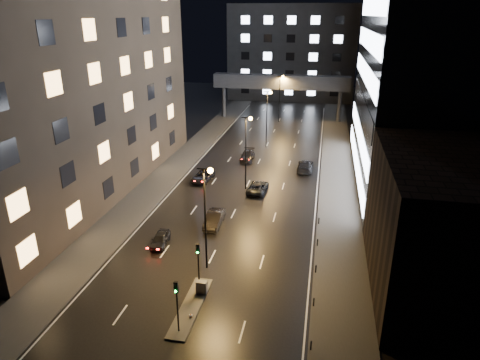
{
  "coord_description": "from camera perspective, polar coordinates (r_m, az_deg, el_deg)",
  "views": [
    {
      "loc": [
        9.97,
        -25.59,
        22.61
      ],
      "look_at": [
        0.6,
        21.09,
        4.0
      ],
      "focal_mm": 32.0,
      "sensor_mm": 36.0,
      "label": 1
    }
  ],
  "objects": [
    {
      "name": "bollard_row",
      "position": [
        39.0,
        9.94,
        -13.65
      ],
      "size": [
        0.12,
        25.12,
        0.9
      ],
      "color": "black",
      "rests_on": "ground"
    },
    {
      "name": "streetlight_near",
      "position": [
        38.53,
        -4.48,
        -3.44
      ],
      "size": [
        1.45,
        0.5,
        10.15
      ],
      "color": "black",
      "rests_on": "ground"
    },
    {
      "name": "traffic_signal_far",
      "position": [
        32.85,
        -8.43,
        -15.38
      ],
      "size": [
        0.28,
        0.34,
        4.4
      ],
      "color": "black",
      "rests_on": "median_island"
    },
    {
      "name": "sidewalk_right",
      "position": [
        64.7,
        12.87,
        0.4
      ],
      "size": [
        5.0,
        110.0,
        0.15
      ],
      "primitive_type": "cube",
      "color": "#383533",
      "rests_on": "ground"
    },
    {
      "name": "utility_cabinet",
      "position": [
        37.84,
        -5.15,
        -14.06
      ],
      "size": [
        0.89,
        0.51,
        1.18
      ],
      "primitive_type": "cube",
      "rotation": [
        0.0,
        0.0,
        0.01
      ],
      "color": "#4B4B4D",
      "rests_on": "median_island"
    },
    {
      "name": "streetlight_mid_b",
      "position": [
        75.97,
        3.72,
        9.06
      ],
      "size": [
        1.45,
        0.5,
        10.15
      ],
      "color": "black",
      "rests_on": "ground"
    },
    {
      "name": "building_far",
      "position": [
        124.4,
        7.01,
        16.54
      ],
      "size": [
        34.0,
        14.0,
        25.0
      ],
      "primitive_type": "cube",
      "color": "#333335",
      "rests_on": "ground"
    },
    {
      "name": "cone_a",
      "position": [
        35.73,
        -6.57,
        -17.57
      ],
      "size": [
        0.38,
        0.38,
        0.49
      ],
      "primitive_type": "cone",
      "rotation": [
        0.0,
        0.0,
        0.11
      ],
      "color": "#D5560B",
      "rests_on": "ground"
    },
    {
      "name": "car_away_d",
      "position": [
        70.42,
        1.0,
        3.24
      ],
      "size": [
        2.25,
        5.13,
        1.47
      ],
      "primitive_type": "imported",
      "rotation": [
        0.0,
        0.0,
        0.04
      ],
      "color": "black",
      "rests_on": "ground"
    },
    {
      "name": "streetlight_far",
      "position": [
        95.47,
        5.4,
        11.54
      ],
      "size": [
        1.45,
        0.5,
        10.15
      ],
      "color": "black",
      "rests_on": "ground"
    },
    {
      "name": "building_right_glass",
      "position": [
        63.4,
        26.65,
        19.16
      ],
      "size": [
        20.0,
        36.0,
        45.0
      ],
      "primitive_type": "cube",
      "color": "black",
      "rests_on": "ground"
    },
    {
      "name": "car_toward_a",
      "position": [
        57.8,
        2.39,
        -0.95
      ],
      "size": [
        2.62,
        5.14,
        1.39
      ],
      "primitive_type": "imported",
      "rotation": [
        0.0,
        0.0,
        3.08
      ],
      "color": "black",
      "rests_on": "ground"
    },
    {
      "name": "car_away_a",
      "position": [
        45.7,
        -10.58,
        -7.77
      ],
      "size": [
        1.95,
        3.96,
        1.3
      ],
      "primitive_type": "imported",
      "rotation": [
        0.0,
        0.0,
        0.11
      ],
      "color": "black",
      "rests_on": "ground"
    },
    {
      "name": "car_away_b",
      "position": [
        48.87,
        -3.46,
        -5.22
      ],
      "size": [
        1.77,
        4.81,
        1.57
      ],
      "primitive_type": "imported",
      "rotation": [
        0.0,
        0.0,
        0.02
      ],
      "color": "black",
      "rests_on": "ground"
    },
    {
      "name": "car_away_c",
      "position": [
        61.77,
        -5.01,
        0.48
      ],
      "size": [
        2.66,
        5.11,
        1.38
      ],
      "primitive_type": "imported",
      "rotation": [
        0.0,
        0.0,
        -0.08
      ],
      "color": "black",
      "rests_on": "ground"
    },
    {
      "name": "sidewalk_left",
      "position": [
        68.44,
        -8.49,
        1.88
      ],
      "size": [
        5.0,
        110.0,
        0.15
      ],
      "primitive_type": "cube",
      "color": "#383533",
      "rests_on": "ground"
    },
    {
      "name": "traffic_signal_near",
      "position": [
        37.14,
        -5.59,
        -10.47
      ],
      "size": [
        0.28,
        0.34,
        4.4
      ],
      "color": "black",
      "rests_on": "median_island"
    },
    {
      "name": "skybridge",
      "position": [
        97.16,
        5.48,
        12.81
      ],
      "size": [
        30.0,
        3.0,
        10.0
      ],
      "color": "#333335",
      "rests_on": "ground"
    },
    {
      "name": "streetlight_mid_a",
      "position": [
        56.81,
        0.94,
        4.87
      ],
      "size": [
        1.45,
        0.5,
        10.15
      ],
      "color": "black",
      "rests_on": "ground"
    },
    {
      "name": "building_right_low",
      "position": [
        39.66,
        24.94,
        -5.56
      ],
      "size": [
        10.0,
        18.0,
        12.0
      ],
      "primitive_type": "cube",
      "color": "black",
      "rests_on": "ground"
    },
    {
      "name": "car_toward_b",
      "position": [
        66.29,
        8.68,
        1.9
      ],
      "size": [
        2.36,
        5.67,
        1.64
      ],
      "primitive_type": "imported",
      "rotation": [
        0.0,
        0.0,
        3.13
      ],
      "color": "black",
      "rests_on": "ground"
    },
    {
      "name": "median_island",
      "position": [
        36.91,
        -6.57,
        -16.44
      ],
      "size": [
        1.6,
        8.0,
        0.15
      ],
      "primitive_type": "cube",
      "color": "#383533",
      "rests_on": "ground"
    },
    {
      "name": "building_left",
      "position": [
        59.34,
        -22.92,
        17.25
      ],
      "size": [
        15.0,
        48.0,
        40.0
      ],
      "primitive_type": "cube",
      "color": "#2D2319",
      "rests_on": "ground"
    },
    {
      "name": "ground",
      "position": [
        70.09,
        2.57,
        2.51
      ],
      "size": [
        160.0,
        160.0,
        0.0
      ],
      "primitive_type": "plane",
      "color": "black",
      "rests_on": "ground"
    }
  ]
}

